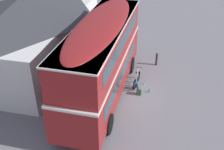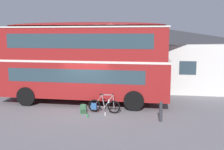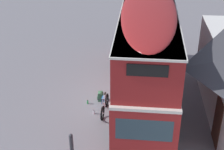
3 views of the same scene
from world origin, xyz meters
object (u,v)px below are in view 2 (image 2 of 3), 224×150
(touring_bicycle, at_px, (103,106))
(backpack_on_ground, at_px, (83,109))
(water_bottle_green_metal, at_px, (87,115))
(water_bottle_clear_plastic, at_px, (105,114))
(double_decker_bus, at_px, (84,59))
(kerb_bollard, at_px, (161,111))

(touring_bicycle, xyz_separation_m, backpack_on_ground, (-0.98, -0.31, -0.11))
(water_bottle_green_metal, bearing_deg, water_bottle_clear_plastic, 26.75)
(touring_bicycle, bearing_deg, water_bottle_green_metal, -124.31)
(double_decker_bus, distance_m, water_bottle_green_metal, 3.87)
(double_decker_bus, relative_size, backpack_on_ground, 19.58)
(water_bottle_green_metal, bearing_deg, kerb_bollard, -1.46)
(water_bottle_clear_plastic, bearing_deg, water_bottle_green_metal, -153.25)
(double_decker_bus, xyz_separation_m, kerb_bollard, (4.47, -2.86, -2.14))
(touring_bicycle, height_order, water_bottle_green_metal, touring_bicycle)
(double_decker_bus, distance_m, water_bottle_clear_plastic, 3.87)
(touring_bicycle, xyz_separation_m, water_bottle_green_metal, (-0.61, -0.90, -0.28))
(touring_bicycle, height_order, kerb_bollard, touring_bicycle)
(double_decker_bus, bearing_deg, water_bottle_clear_plastic, -54.00)
(water_bottle_clear_plastic, bearing_deg, backpack_on_ground, 171.58)
(backpack_on_ground, bearing_deg, water_bottle_clear_plastic, -8.42)
(double_decker_bus, height_order, water_bottle_clear_plastic, double_decker_bus)
(kerb_bollard, bearing_deg, touring_bicycle, 161.57)
(water_bottle_clear_plastic, distance_m, kerb_bollard, 2.84)
(touring_bicycle, distance_m, kerb_bollard, 3.13)
(touring_bicycle, bearing_deg, water_bottle_clear_plastic, -66.90)
(water_bottle_clear_plastic, xyz_separation_m, water_bottle_green_metal, (-0.82, -0.41, 0.00))
(touring_bicycle, bearing_deg, double_decker_bus, 128.81)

